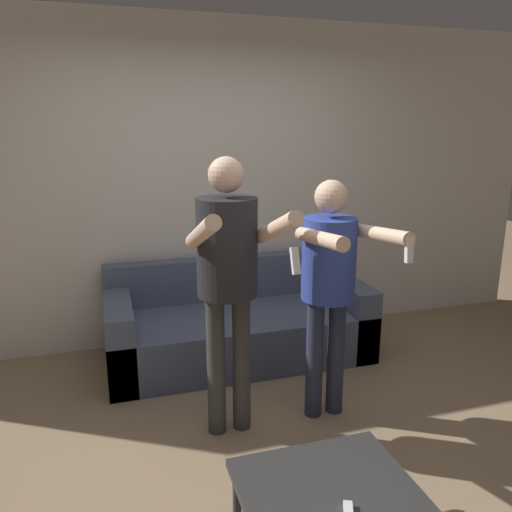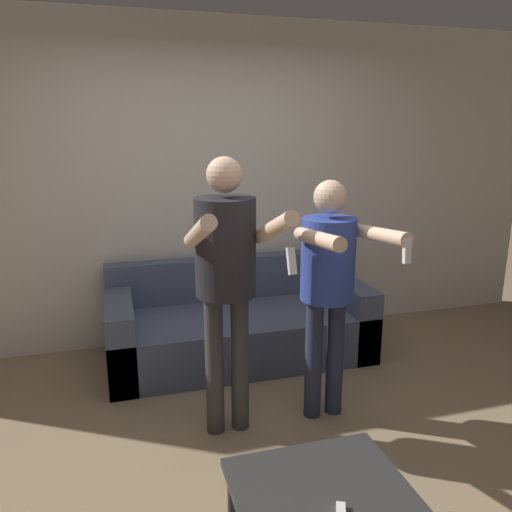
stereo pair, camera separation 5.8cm
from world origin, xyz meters
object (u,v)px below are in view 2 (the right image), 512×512
object	(u,v)px
person_standing_left	(227,266)
coffee_table	(321,495)
person_standing_right	(329,274)
couch	(238,325)

from	to	relation	value
person_standing_left	coffee_table	xyz separation A→B (m)	(0.16, -1.05, -0.73)
person_standing_right	coffee_table	xyz separation A→B (m)	(-0.48, -1.05, -0.63)
coffee_table	person_standing_right	bearing A→B (deg)	65.49
couch	person_standing_right	xyz separation A→B (m)	(0.32, -1.03, 0.71)
person_standing_left	person_standing_right	bearing A→B (deg)	-0.10
couch	person_standing_left	distance (m)	1.35
person_standing_right	coffee_table	bearing A→B (deg)	-114.51
person_standing_left	person_standing_right	size ratio (longest dim) A/B	1.10
person_standing_left	couch	bearing A→B (deg)	72.78
couch	person_standing_right	world-z (taller)	person_standing_right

